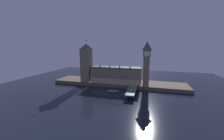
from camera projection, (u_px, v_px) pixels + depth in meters
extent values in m
plane|color=black|center=(112.00, 92.00, 197.65)|extent=(400.00, 400.00, 0.00)
cube|color=brown|center=(118.00, 83.00, 234.26)|extent=(220.00, 42.00, 5.47)
cube|color=#7F7056|center=(116.00, 75.00, 226.20)|extent=(80.70, 23.80, 23.64)
cube|color=tan|center=(114.00, 82.00, 216.02)|extent=(80.70, 0.20, 8.51)
cube|color=#42474C|center=(116.00, 68.00, 224.05)|extent=(80.70, 21.90, 2.40)
cone|color=#42474C|center=(100.00, 66.00, 220.20)|extent=(2.40, 2.40, 5.20)
cone|color=#42474C|center=(110.00, 66.00, 215.94)|extent=(2.40, 2.40, 5.20)
cone|color=#42474C|center=(120.00, 66.00, 211.68)|extent=(2.40, 2.40, 5.20)
cone|color=#42474C|center=(130.00, 67.00, 207.41)|extent=(2.40, 2.40, 5.20)
cube|color=#7F7056|center=(146.00, 71.00, 205.68)|extent=(8.86, 8.86, 43.86)
cube|color=#7F7056|center=(147.00, 54.00, 201.30)|extent=(10.45, 10.45, 9.28)
cylinder|color=beige|center=(147.00, 54.00, 196.21)|extent=(8.28, 0.25, 8.28)
cylinder|color=beige|center=(147.00, 53.00, 206.38)|extent=(8.28, 0.25, 8.28)
cylinder|color=beige|center=(151.00, 54.00, 199.88)|extent=(0.25, 8.28, 8.28)
cylinder|color=beige|center=(143.00, 54.00, 202.71)|extent=(0.25, 8.28, 8.28)
cube|color=black|center=(147.00, 53.00, 195.93)|extent=(0.36, 0.10, 6.21)
pyramid|color=#42474C|center=(147.00, 46.00, 199.47)|extent=(10.45, 10.45, 12.90)
sphere|color=gold|center=(147.00, 41.00, 198.27)|extent=(1.60, 1.60, 1.60)
cube|color=#7F7056|center=(86.00, 65.00, 234.42)|extent=(15.91, 15.91, 55.21)
pyramid|color=#42474C|center=(86.00, 46.00, 229.19)|extent=(16.23, 16.23, 8.24)
cylinder|color=#99999E|center=(86.00, 42.00, 228.01)|extent=(0.24, 0.24, 6.00)
cube|color=navy|center=(86.00, 41.00, 227.37)|extent=(2.00, 0.08, 1.20)
cube|color=#4C7560|center=(132.00, 90.00, 184.35)|extent=(11.05, 46.00, 1.40)
cube|color=brown|center=(131.00, 95.00, 177.61)|extent=(9.39, 3.20, 5.28)
cube|color=brown|center=(132.00, 91.00, 192.18)|extent=(9.39, 3.20, 5.28)
cube|color=red|center=(131.00, 88.00, 190.64)|extent=(1.71, 4.26, 0.77)
cube|color=black|center=(131.00, 87.00, 190.54)|extent=(1.40, 1.92, 0.45)
cylinder|color=black|center=(130.00, 88.00, 192.15)|extent=(0.22, 0.64, 0.64)
cylinder|color=black|center=(131.00, 88.00, 191.72)|extent=(0.22, 0.64, 0.64)
cylinder|color=black|center=(130.00, 88.00, 189.64)|extent=(0.22, 0.64, 0.64)
cylinder|color=black|center=(131.00, 88.00, 189.21)|extent=(0.22, 0.64, 0.64)
cube|color=red|center=(129.00, 91.00, 176.84)|extent=(1.88, 4.44, 0.70)
cube|color=black|center=(129.00, 91.00, 176.75)|extent=(1.54, 2.00, 0.45)
cylinder|color=black|center=(128.00, 91.00, 178.42)|extent=(0.22, 0.64, 0.64)
cylinder|color=black|center=(130.00, 91.00, 177.95)|extent=(0.22, 0.64, 0.64)
cylinder|color=black|center=(128.00, 92.00, 175.81)|extent=(0.22, 0.64, 0.64)
cylinder|color=black|center=(130.00, 92.00, 175.33)|extent=(0.22, 0.64, 0.64)
cube|color=navy|center=(133.00, 92.00, 174.17)|extent=(1.79, 4.27, 0.81)
cube|color=black|center=(133.00, 91.00, 174.06)|extent=(1.47, 1.92, 0.45)
cylinder|color=black|center=(133.00, 92.00, 172.73)|extent=(0.22, 0.64, 0.64)
cylinder|color=black|center=(132.00, 92.00, 173.18)|extent=(0.22, 0.64, 0.64)
cylinder|color=black|center=(133.00, 92.00, 175.24)|extent=(0.22, 0.64, 0.64)
cylinder|color=black|center=(132.00, 92.00, 175.69)|extent=(0.22, 0.64, 0.64)
cylinder|color=#2D3333|center=(126.00, 93.00, 171.59)|extent=(0.56, 0.56, 0.50)
cylinder|color=#2D3333|center=(126.00, 91.00, 171.17)|extent=(0.18, 0.18, 4.56)
sphere|color=#F9E5A3|center=(126.00, 89.00, 170.71)|extent=(0.60, 0.60, 0.60)
sphere|color=#F9E5A3|center=(126.00, 89.00, 170.88)|extent=(0.44, 0.44, 0.44)
sphere|color=#F9E5A3|center=(126.00, 89.00, 170.65)|extent=(0.44, 0.44, 0.44)
cylinder|color=#2D3333|center=(136.00, 90.00, 182.80)|extent=(0.56, 0.56, 0.50)
cylinder|color=#2D3333|center=(136.00, 88.00, 182.27)|extent=(0.18, 0.18, 5.95)
sphere|color=#F9E5A3|center=(136.00, 85.00, 181.69)|extent=(0.60, 0.60, 0.60)
sphere|color=#F9E5A3|center=(135.00, 85.00, 181.86)|extent=(0.44, 0.44, 0.44)
sphere|color=#F9E5A3|center=(136.00, 85.00, 181.63)|extent=(0.44, 0.44, 0.44)
ellipsoid|color=white|center=(113.00, 91.00, 196.45)|extent=(17.40, 6.28, 2.03)
cube|color=tan|center=(113.00, 90.00, 196.29)|extent=(15.27, 5.22, 0.24)
cube|color=#2D333D|center=(113.00, 90.00, 196.11)|extent=(7.93, 3.46, 2.03)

